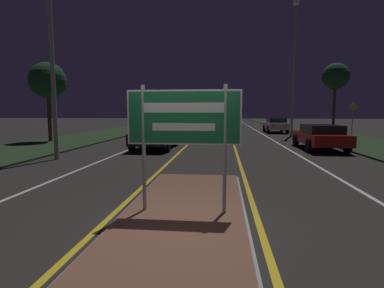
{
  "coord_description": "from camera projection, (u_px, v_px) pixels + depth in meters",
  "views": [
    {
      "loc": [
        0.73,
        -4.8,
        2.01
      ],
      "look_at": [
        0.0,
        2.24,
        1.23
      ],
      "focal_mm": 28.0,
      "sensor_mm": 36.0,
      "label": 1
    }
  ],
  "objects": [
    {
      "name": "ground_plane",
      "position": [
        178.0,
        231.0,
        5.04
      ],
      "size": [
        160.0,
        160.0,
        0.0
      ],
      "primitive_type": "plane",
      "color": "#282623"
    },
    {
      "name": "median_island",
      "position": [
        184.0,
        214.0,
        5.77
      ],
      "size": [
        2.4,
        6.76,
        0.1
      ],
      "color": "#999993",
      "rests_on": "ground_plane"
    },
    {
      "name": "verge_left",
      "position": [
        104.0,
        134.0,
        25.79
      ],
      "size": [
        5.0,
        100.0,
        0.08
      ],
      "color": "#23381E",
      "rests_on": "ground_plane"
    },
    {
      "name": "verge_right",
      "position": [
        333.0,
        136.0,
        23.84
      ],
      "size": [
        5.0,
        100.0,
        0.08
      ],
      "color": "#23381E",
      "rests_on": "ground_plane"
    },
    {
      "name": "centre_line_yellow_left",
      "position": [
        202.0,
        131.0,
        29.9
      ],
      "size": [
        0.12,
        70.0,
        0.01
      ],
      "color": "gold",
      "rests_on": "ground_plane"
    },
    {
      "name": "centre_line_yellow_right",
      "position": [
        230.0,
        132.0,
        29.62
      ],
      "size": [
        0.12,
        70.0,
        0.01
      ],
      "color": "gold",
      "rests_on": "ground_plane"
    },
    {
      "name": "lane_line_white_left",
      "position": [
        174.0,
        131.0,
        30.19
      ],
      "size": [
        0.12,
        70.0,
        0.01
      ],
      "color": "silver",
      "rests_on": "ground_plane"
    },
    {
      "name": "lane_line_white_right",
      "position": [
        259.0,
        132.0,
        29.33
      ],
      "size": [
        0.12,
        70.0,
        0.01
      ],
      "color": "silver",
      "rests_on": "ground_plane"
    },
    {
      "name": "edge_line_white_left",
      "position": [
        145.0,
        131.0,
        30.5
      ],
      "size": [
        0.1,
        70.0,
        0.01
      ],
      "color": "silver",
      "rests_on": "ground_plane"
    },
    {
      "name": "edge_line_white_right",
      "position": [
        290.0,
        132.0,
        29.02
      ],
      "size": [
        0.1,
        70.0,
        0.01
      ],
      "color": "silver",
      "rests_on": "ground_plane"
    },
    {
      "name": "highway_sign",
      "position": [
        184.0,
        123.0,
        5.57
      ],
      "size": [
        2.14,
        0.07,
        2.41
      ],
      "color": "#9E9E99",
      "rests_on": "median_island"
    },
    {
      "name": "streetlight_right_near",
      "position": [
        294.0,
        51.0,
        23.94
      ],
      "size": [
        0.52,
        0.52,
        10.79
      ],
      "color": "#9E9E99",
      "rests_on": "ground_plane"
    },
    {
      "name": "car_receding_0",
      "position": [
        320.0,
        136.0,
        15.76
      ],
      "size": [
        1.99,
        4.58,
        1.31
      ],
      "color": "maroon",
      "rests_on": "ground_plane"
    },
    {
      "name": "car_receding_1",
      "position": [
        276.0,
        125.0,
        28.39
      ],
      "size": [
        1.91,
        4.39,
        1.39
      ],
      "color": "silver",
      "rests_on": "ground_plane"
    },
    {
      "name": "car_approaching_0",
      "position": [
        155.0,
        135.0,
        16.13
      ],
      "size": [
        2.04,
        4.19,
        1.34
      ],
      "color": "black",
      "rests_on": "ground_plane"
    },
    {
      "name": "warning_sign",
      "position": [
        353.0,
        117.0,
        20.41
      ],
      "size": [
        0.6,
        0.06,
        2.52
      ],
      "color": "#9E9E99",
      "rests_on": "verge_right"
    },
    {
      "name": "roadside_palm_left",
      "position": [
        48.0,
        81.0,
        19.11
      ],
      "size": [
        2.27,
        2.27,
        5.04
      ],
      "color": "#4C3823",
      "rests_on": "verge_left"
    },
    {
      "name": "roadside_palm_right",
      "position": [
        336.0,
        77.0,
        25.99
      ],
      "size": [
        2.27,
        2.27,
        6.1
      ],
      "color": "#4C3823",
      "rests_on": "verge_right"
    }
  ]
}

